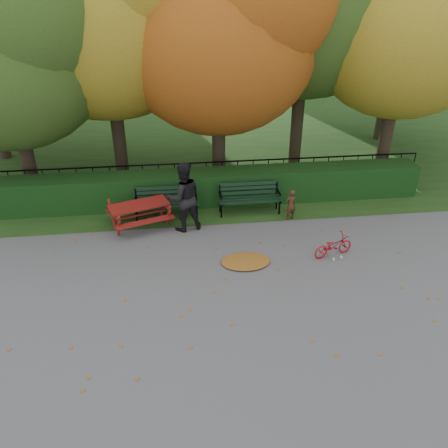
{
  "coord_description": "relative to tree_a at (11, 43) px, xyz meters",
  "views": [
    {
      "loc": [
        -1.06,
        -7.65,
        5.86
      ],
      "look_at": [
        0.05,
        1.21,
        1.0
      ],
      "focal_mm": 35.0,
      "sensor_mm": 36.0,
      "label": 1
    }
  ],
  "objects": [
    {
      "name": "bicycle",
      "position": [
        7.92,
        -4.5,
        -4.24
      ],
      "size": [
        1.12,
        0.64,
        0.56
      ],
      "primitive_type": "imported",
      "rotation": [
        0.0,
        0.0,
        1.85
      ],
      "color": "red",
      "rests_on": "ground"
    },
    {
      "name": "hedge",
      "position": [
        5.19,
        -1.08,
        -4.02
      ],
      "size": [
        13.0,
        0.9,
        1.0
      ],
      "primitive_type": "cube",
      "color": "black",
      "rests_on": "ground"
    },
    {
      "name": "leaf_scatter",
      "position": [
        5.19,
        -5.28,
        -4.51
      ],
      "size": [
        9.0,
        5.7,
        0.01
      ],
      "primitive_type": null,
      "color": "brown",
      "rests_on": "ground"
    },
    {
      "name": "tree_g",
      "position": [
        13.52,
        4.18,
        0.85
      ],
      "size": [
        6.3,
        6.0,
        8.55
      ],
      "color": "black",
      "rests_on": "ground"
    },
    {
      "name": "bench_right",
      "position": [
        6.29,
        -1.88,
        -4.0
      ],
      "size": [
        1.8,
        0.57,
        0.88
      ],
      "color": "black",
      "rests_on": "ground"
    },
    {
      "name": "grass_strip",
      "position": [
        5.19,
        8.42,
        -4.52
      ],
      "size": [
        90.0,
        90.0,
        0.0
      ],
      "primitive_type": "plane",
      "color": "#203C17",
      "rests_on": "ground"
    },
    {
      "name": "tree_e",
      "position": [
        11.71,
        0.19,
        0.56
      ],
      "size": [
        6.09,
        5.8,
        8.16
      ],
      "color": "black",
      "rests_on": "ground"
    },
    {
      "name": "bench_left",
      "position": [
        3.89,
        -1.88,
        -4.0
      ],
      "size": [
        1.8,
        0.57,
        0.88
      ],
      "color": "black",
      "rests_on": "ground"
    },
    {
      "name": "tree_c",
      "position": [
        6.02,
        0.38,
        0.3
      ],
      "size": [
        6.3,
        6.0,
        8.0
      ],
      "color": "black",
      "rests_on": "ground"
    },
    {
      "name": "picnic_table",
      "position": [
        3.15,
        -2.38,
        -3.99
      ],
      "size": [
        1.91,
        1.72,
        0.77
      ],
      "rotation": [
        0.0,
        0.0,
        0.33
      ],
      "color": "maroon",
      "rests_on": "ground"
    },
    {
      "name": "tree_b",
      "position": [
        2.74,
        1.17,
        0.88
      ],
      "size": [
        6.72,
        6.4,
        8.79
      ],
      "color": "black",
      "rests_on": "ground"
    },
    {
      "name": "child",
      "position": [
        7.37,
        -2.49,
        -4.06
      ],
      "size": [
        0.39,
        0.32,
        0.91
      ],
      "primitive_type": "imported",
      "rotation": [
        0.0,
        0.0,
        3.49
      ],
      "color": "#402614",
      "rests_on": "ground"
    },
    {
      "name": "iron_fence",
      "position": [
        5.19,
        -0.28,
        -3.98
      ],
      "size": [
        14.0,
        0.04,
        1.02
      ],
      "color": "black",
      "rests_on": "ground"
    },
    {
      "name": "ground",
      "position": [
        5.19,
        -5.58,
        -4.52
      ],
      "size": [
        90.0,
        90.0,
        0.0
      ],
      "primitive_type": "plane",
      "color": "#5F5E63",
      "rests_on": "ground"
    },
    {
      "name": "adult",
      "position": [
        4.36,
        -2.68,
        -3.56
      ],
      "size": [
        1.1,
        0.96,
        1.92
      ],
      "primitive_type": "imported",
      "rotation": [
        0.0,
        0.0,
        3.43
      ],
      "color": "black",
      "rests_on": "ground"
    },
    {
      "name": "tree_a",
      "position": [
        0.0,
        0.0,
        0.0
      ],
      "size": [
        5.88,
        5.6,
        7.48
      ],
      "color": "black",
      "rests_on": "ground"
    },
    {
      "name": "leaf_pile",
      "position": [
        5.74,
        -4.55,
        -4.48
      ],
      "size": [
        1.39,
        1.16,
        0.08
      ],
      "primitive_type": "ellipsoid",
      "rotation": [
        0.0,
        0.0,
        0.32
      ],
      "color": "brown",
      "rests_on": "ground"
    }
  ]
}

